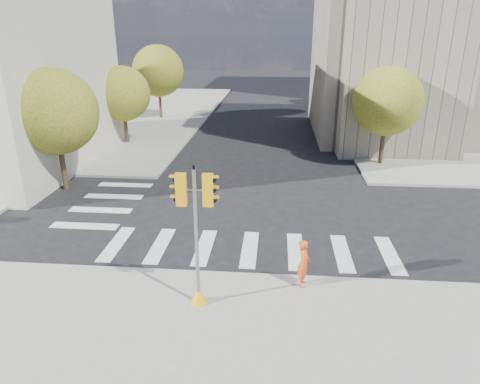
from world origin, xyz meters
name	(u,v)px	position (x,y,z in m)	size (l,w,h in m)	color
ground	(255,228)	(0.00, 0.00, 0.00)	(160.00, 160.00, 0.00)	black
sidewalk_far_right	(476,119)	(20.00, 26.00, 0.07)	(28.00, 40.00, 0.15)	gray
sidewalk_far_left	(77,113)	(-20.00, 26.00, 0.07)	(28.00, 40.00, 0.15)	gray
civic_building	(472,42)	(15.59, 19.12, 7.26)	(26.00, 16.00, 19.39)	gray
tree_lw_near	(55,112)	(-10.50, 4.00, 4.20)	(4.40, 4.40, 6.41)	#382616
tree_lw_mid	(123,94)	(-10.50, 14.00, 3.76)	(4.00, 4.00, 5.77)	#382616
tree_lw_far	(158,71)	(-10.50, 24.00, 4.54)	(4.80, 4.80, 6.95)	#382616
tree_re_near	(387,101)	(7.50, 10.00, 4.05)	(4.20, 4.20, 6.16)	#382616
tree_re_mid	(355,77)	(7.50, 22.00, 4.35)	(4.60, 4.60, 6.66)	#382616
tree_re_far	(337,71)	(7.50, 34.00, 3.87)	(4.00, 4.00, 5.88)	#382616
lamp_near	(382,85)	(8.00, 14.00, 4.58)	(0.35, 0.18, 8.11)	black
lamp_far	(351,68)	(8.00, 28.00, 4.58)	(0.35, 0.18, 8.11)	black
traffic_signal	(197,249)	(-1.43, -5.87, 2.03)	(1.07, 0.56, 4.45)	#EBA20C
photographer	(304,263)	(1.83, -4.60, 0.97)	(0.60, 0.39, 1.64)	#EC4F16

